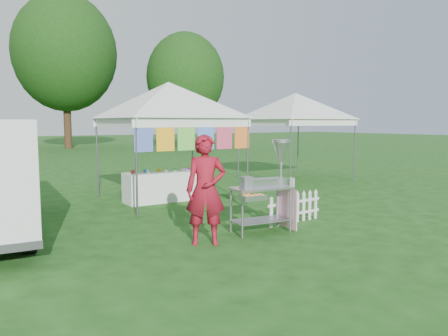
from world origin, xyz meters
TOP-DOWN VIEW (x-y plane):
  - ground at (0.00, 0.00)m, footprint 120.00×120.00m
  - canopy_main at (0.00, 3.49)m, footprint 4.24×4.24m
  - canopy_right at (5.50, 5.00)m, footprint 4.24×4.24m
  - tree_mid at (3.00, 28.00)m, footprint 7.60×7.60m
  - tree_right at (10.00, 22.00)m, footprint 5.60×5.60m
  - donut_cart at (0.21, -0.33)m, footprint 1.28×0.80m
  - vendor at (-1.19, -0.42)m, footprint 0.78×0.69m
  - picket_fence at (1.06, -0.05)m, footprint 1.44×0.15m
  - display_table at (-0.22, 3.58)m, footprint 1.80×0.70m

SIDE VIEW (x-z plane):
  - ground at x=0.00m, z-range 0.00..0.00m
  - picket_fence at x=1.06m, z-range 0.01..0.57m
  - display_table at x=-0.22m, z-range 0.00..0.75m
  - vendor at x=-1.19m, z-range 0.00..1.81m
  - donut_cart at x=0.21m, z-range 0.15..1.83m
  - canopy_main at x=0.00m, z-range 1.26..4.71m
  - canopy_right at x=5.50m, z-range 1.27..4.72m
  - tree_right at x=10.00m, z-range 0.97..9.39m
  - tree_mid at x=3.00m, z-range 1.38..12.90m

